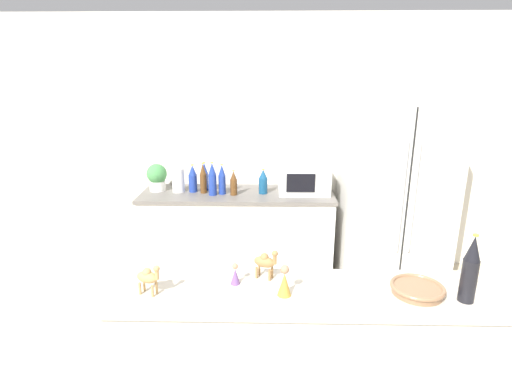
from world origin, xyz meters
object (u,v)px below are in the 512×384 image
(back_bottle_0, at_px, (263,182))
(wise_man_figurine_crimson, at_px, (285,282))
(back_bottle_2, at_px, (205,177))
(back_bottle_6, at_px, (203,179))
(back_bottle_1, at_px, (212,179))
(fruit_bowl, at_px, (417,289))
(potted_plant, at_px, (157,177))
(wine_bottle, at_px, (470,270))
(wise_man_figurine_purple, at_px, (235,275))
(camel_figurine, at_px, (148,277))
(camel_figurine_second, at_px, (265,261))
(refrigerator, at_px, (394,196))
(paper_towel_roll, at_px, (178,180))
(back_bottle_3, at_px, (193,179))
(back_bottle_5, at_px, (222,180))
(microwave, at_px, (304,178))

(back_bottle_0, distance_m, wise_man_figurine_crimson, 1.97)
(back_bottle_2, xyz_separation_m, back_bottle_6, (0.00, -0.09, 0.01))
(back_bottle_1, distance_m, fruit_bowl, 2.25)
(potted_plant, bearing_deg, wine_bottle, -45.93)
(wine_bottle, bearing_deg, potted_plant, 134.07)
(wise_man_figurine_purple, bearing_deg, back_bottle_0, 86.00)
(back_bottle_0, xyz_separation_m, wine_bottle, (0.97, -2.00, 0.11))
(back_bottle_1, xyz_separation_m, back_bottle_2, (-0.10, 0.16, -0.02))
(camel_figurine, relative_size, camel_figurine_second, 0.97)
(refrigerator, height_order, back_bottle_1, refrigerator)
(refrigerator, distance_m, camel_figurine, 2.62)
(potted_plant, height_order, fruit_bowl, potted_plant)
(wise_man_figurine_purple, bearing_deg, camel_figurine_second, 22.60)
(camel_figurine, bearing_deg, back_bottle_0, 74.67)
(potted_plant, height_order, wise_man_figurine_crimson, potted_plant)
(paper_towel_roll, distance_m, wise_man_figurine_crimson, 2.22)
(potted_plant, relative_size, back_bottle_1, 0.84)
(back_bottle_3, distance_m, back_bottle_5, 0.30)
(back_bottle_0, height_order, back_bottle_6, back_bottle_6)
(back_bottle_5, distance_m, fruit_bowl, 2.23)
(microwave, bearing_deg, back_bottle_6, -177.36)
(back_bottle_0, bearing_deg, camel_figurine_second, -89.29)
(back_bottle_3, bearing_deg, back_bottle_5, -13.31)
(microwave, distance_m, camel_figurine_second, 1.89)
(back_bottle_3, bearing_deg, back_bottle_2, 27.92)
(fruit_bowl, height_order, camel_figurine_second, camel_figurine_second)
(potted_plant, relative_size, back_bottle_6, 0.90)
(wise_man_figurine_purple, bearing_deg, wine_bottle, -6.94)
(microwave, xyz_separation_m, back_bottle_1, (-0.87, -0.11, 0.01))
(back_bottle_0, distance_m, back_bottle_5, 0.39)
(refrigerator, xyz_separation_m, back_bottle_6, (-1.81, 0.06, 0.14))
(camel_figurine, bearing_deg, wise_man_figurine_crimson, 0.35)
(microwave, relative_size, camel_figurine, 2.99)
(back_bottle_6, height_order, fruit_bowl, back_bottle_6)
(refrigerator, relative_size, back_bottle_1, 5.57)
(potted_plant, relative_size, paper_towel_roll, 1.15)
(camel_figurine, bearing_deg, back_bottle_5, 85.58)
(potted_plant, distance_m, wise_man_figurine_purple, 2.14)
(back_bottle_5, xyz_separation_m, wise_man_figurine_purple, (0.26, -1.84, -0.02))
(back_bottle_5, height_order, camel_figurine_second, back_bottle_5)
(camel_figurine, bearing_deg, back_bottle_6, 90.98)
(fruit_bowl, bearing_deg, camel_figurine_second, 169.33)
(paper_towel_roll, distance_m, wine_bottle, 2.72)
(microwave, bearing_deg, wine_bottle, -74.28)
(potted_plant, distance_m, wine_bottle, 2.89)
(fruit_bowl, distance_m, camel_figurine, 1.30)
(back_bottle_0, xyz_separation_m, back_bottle_3, (-0.68, 0.04, 0.01))
(microwave, relative_size, back_bottle_1, 1.51)
(paper_towel_roll, xyz_separation_m, back_bottle_6, (0.25, -0.04, 0.03))
(paper_towel_roll, bearing_deg, fruit_bowl, -51.35)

